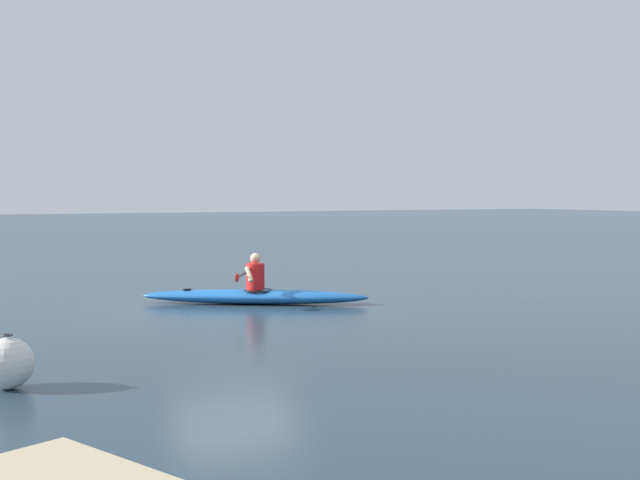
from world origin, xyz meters
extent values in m
plane|color=#233847|center=(0.00, 0.00, 0.00)|extent=(160.00, 160.00, 0.00)
ellipsoid|color=#1959A5|center=(-0.63, -0.48, 0.15)|extent=(4.37, 3.08, 0.30)
torus|color=black|center=(-0.70, -0.44, 0.28)|extent=(0.86, 0.86, 0.04)
cylinder|color=black|center=(0.57, -1.23, 0.29)|extent=(0.18, 0.18, 0.02)
cylinder|color=red|center=(-0.65, -0.47, 0.57)|extent=(0.38, 0.38, 0.54)
sphere|color=tan|center=(-0.65, -0.47, 0.95)|extent=(0.21, 0.21, 0.21)
cylinder|color=black|center=(-0.48, -0.58, 0.64)|extent=(1.05, 1.66, 0.03)
ellipsoid|color=red|center=(0.03, 0.24, 0.64)|extent=(0.25, 0.36, 0.17)
ellipsoid|color=red|center=(-0.99, -1.40, 0.64)|extent=(0.25, 0.36, 0.17)
cylinder|color=tan|center=(-0.43, -0.27, 0.64)|extent=(0.13, 0.32, 0.34)
cylinder|color=tan|center=(-0.73, -0.76, 0.64)|extent=(0.29, 0.22, 0.34)
sphere|color=silver|center=(4.71, 4.91, 0.30)|extent=(0.60, 0.60, 0.60)
torus|color=#333338|center=(4.71, 4.91, 0.63)|extent=(0.12, 0.12, 0.02)
camera|label=1|loc=(5.71, 14.76, 2.27)|focal=45.09mm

